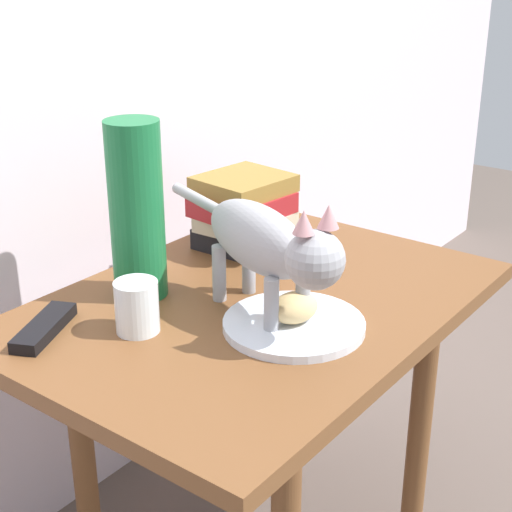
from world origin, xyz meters
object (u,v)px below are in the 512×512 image
at_px(bread_roll, 295,307).
at_px(plate, 294,325).
at_px(book_stack, 243,211).
at_px(green_vase, 137,211).
at_px(tv_remote, 44,327).
at_px(side_table, 256,336).
at_px(cat, 268,244).
at_px(candle_jar, 137,309).

bearing_deg(bread_roll, plate, 50.36).
bearing_deg(book_stack, bread_roll, -129.35).
bearing_deg(green_vase, tv_remote, 175.09).
height_order(plate, bread_roll, bread_roll).
height_order(side_table, book_stack, book_stack).
bearing_deg(bread_roll, tv_remote, 129.10).
bearing_deg(green_vase, plate, -79.54).
relative_size(plate, cat, 0.50).
bearing_deg(book_stack, side_table, -136.93).
distance_m(book_stack, green_vase, 0.30).
height_order(cat, tv_remote, cat).
xyz_separation_m(plate, tv_remote, (-0.25, 0.31, 0.00)).
bearing_deg(tv_remote, side_table, -57.33).
height_order(cat, green_vase, green_vase).
distance_m(book_stack, candle_jar, 0.40).
relative_size(book_stack, candle_jar, 2.33).
distance_m(cat, tv_remote, 0.38).
bearing_deg(candle_jar, cat, -41.08).
xyz_separation_m(cat, tv_remote, (-0.26, 0.25, -0.12)).
xyz_separation_m(plate, bread_roll, (-0.00, -0.00, 0.03)).
relative_size(candle_jar, tv_remote, 0.57).
bearing_deg(green_vase, cat, -76.39).
bearing_deg(candle_jar, tv_remote, 130.40).
bearing_deg(tv_remote, book_stack, -27.58).
bearing_deg(cat, plate, -93.52).
bearing_deg(green_vase, book_stack, -0.40).
relative_size(cat, candle_jar, 5.38).
relative_size(side_table, green_vase, 2.73).
bearing_deg(bread_roll, green_vase, 100.11).
bearing_deg(bread_roll, side_table, 65.40).
distance_m(plate, candle_jar, 0.25).
xyz_separation_m(side_table, green_vase, (-0.11, 0.17, 0.23)).
distance_m(bread_roll, candle_jar, 0.25).
bearing_deg(book_stack, tv_remote, 177.76).
bearing_deg(cat, green_vase, 103.61).
relative_size(green_vase, tv_remote, 2.06).
distance_m(cat, candle_jar, 0.23).
distance_m(bread_roll, book_stack, 0.38).
bearing_deg(candle_jar, bread_roll, -51.67).
xyz_separation_m(cat, candle_jar, (-0.16, 0.14, -0.09)).
height_order(side_table, cat, cat).
relative_size(plate, tv_remote, 1.53).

